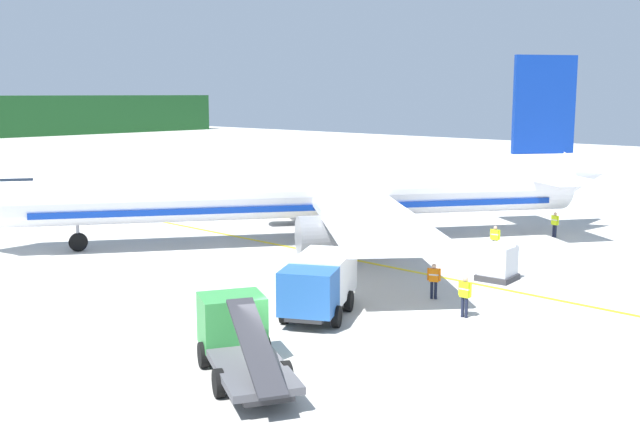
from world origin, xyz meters
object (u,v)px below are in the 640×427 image
crew_loader_left (434,278)px  cargo_container_near (498,263)px  service_truck_catering (319,282)px  service_truck_fuel (239,338)px  airliner_foreground (310,189)px  crew_marshaller (555,222)px  crew_loader_right (495,237)px  crew_supervisor (465,293)px

crew_loader_left → cargo_container_near: bearing=-3.4°
service_truck_catering → cargo_container_near: size_ratio=3.03×
service_truck_catering → crew_loader_left: (5.50, -2.07, -0.46)m
cargo_container_near → crew_loader_left: cargo_container_near is taller
service_truck_fuel → crew_loader_left: 12.19m
airliner_foreground → cargo_container_near: airliner_foreground is taller
airliner_foreground → cargo_container_near: (-0.67, -13.93, -2.49)m
service_truck_fuel → service_truck_catering: bearing=20.9°
crew_marshaller → service_truck_fuel: bearing=-173.5°
crew_marshaller → crew_loader_right: bearing=178.6°
crew_loader_left → crew_loader_right: (10.74, 3.13, 0.01)m
crew_loader_right → service_truck_catering: bearing=-176.3°
airliner_foreground → service_truck_catering: 16.33m
airliner_foreground → service_truck_catering: (-11.37, -11.56, -1.96)m
cargo_container_near → crew_supervisor: (-6.73, -2.34, 0.16)m
airliner_foreground → crew_supervisor: bearing=-114.5°
crew_loader_left → crew_supervisor: size_ratio=0.92×
service_truck_fuel → crew_marshaller: bearing=6.5°
crew_loader_right → crew_loader_left: bearing=-163.8°
service_truck_catering → crew_supervisor: service_truck_catering is taller
service_truck_catering → crew_loader_right: service_truck_catering is taller
service_truck_fuel → crew_loader_left: bearing=2.2°
crew_marshaller → service_truck_catering: bearing=-177.9°
cargo_container_near → crew_loader_right: (5.55, 3.43, 0.08)m
airliner_foreground → crew_supervisor: 18.03m
crew_marshaller → crew_supervisor: crew_supervisor is taller
crew_loader_right → service_truck_fuel: bearing=-171.1°
crew_loader_left → service_truck_catering: bearing=159.4°
crew_marshaller → crew_loader_left: crew_marshaller is taller
crew_marshaller → crew_loader_left: 18.27m
crew_marshaller → crew_loader_left: size_ratio=1.01×
crew_marshaller → crew_loader_left: bearing=-170.7°
airliner_foreground → crew_loader_right: airliner_foreground is taller
service_truck_fuel → crew_marshaller: (30.21, 3.43, -0.20)m
service_truck_fuel → cargo_container_near: size_ratio=3.39×
crew_supervisor → crew_marshaller: bearing=16.0°
crew_marshaller → crew_loader_right: crew_loader_right is taller
service_truck_fuel → crew_supervisor: service_truck_fuel is taller
crew_supervisor → crew_loader_left: bearing=59.8°
crew_loader_right → cargo_container_near: bearing=-148.3°
crew_marshaller → crew_supervisor: size_ratio=0.93×
crew_loader_right → crew_supervisor: crew_supervisor is taller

